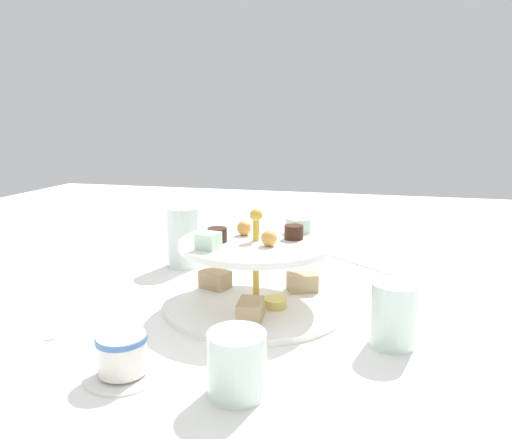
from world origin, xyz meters
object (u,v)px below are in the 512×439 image
at_px(butter_knife_left, 359,263).
at_px(teacup_with_saucer, 123,356).
at_px(water_glass_mid_back, 393,314).
at_px(water_glass_short_left, 237,363).
at_px(butter_knife_right, 60,314).
at_px(tiered_serving_stand, 256,276).
at_px(water_glass_tall_right, 184,237).

bearing_deg(butter_knife_left, teacup_with_saucer, 102.79).
distance_m(teacup_with_saucer, water_glass_mid_back, 0.34).
relative_size(water_glass_short_left, butter_knife_right, 0.42).
bearing_deg(water_glass_short_left, tiered_serving_stand, 99.33).
bearing_deg(butter_knife_right, water_glass_tall_right, 135.51).
relative_size(butter_knife_left, water_glass_mid_back, 2.00).
xyz_separation_m(tiered_serving_stand, water_glass_short_left, (0.04, -0.25, -0.01)).
height_order(butter_knife_left, butter_knife_right, same).
bearing_deg(teacup_with_saucer, butter_knife_right, 144.36).
bearing_deg(teacup_with_saucer, tiered_serving_stand, 68.28).
relative_size(water_glass_tall_right, water_glass_mid_back, 1.41).
bearing_deg(water_glass_mid_back, butter_knife_left, 98.80).
xyz_separation_m(tiered_serving_stand, teacup_with_saucer, (-0.10, -0.25, -0.02)).
xyz_separation_m(butter_knife_left, butter_knife_right, (-0.43, -0.37, 0.00)).
relative_size(teacup_with_saucer, butter_knife_left, 0.53).
xyz_separation_m(butter_knife_right, water_glass_mid_back, (0.49, 0.03, 0.04)).
distance_m(water_glass_short_left, butter_knife_left, 0.52).
xyz_separation_m(water_glass_short_left, water_glass_mid_back, (0.17, 0.16, 0.01)).
height_order(water_glass_short_left, butter_knife_right, water_glass_short_left).
distance_m(water_glass_tall_right, teacup_with_saucer, 0.42).
bearing_deg(water_glass_mid_back, teacup_with_saucer, -152.93).
bearing_deg(water_glass_tall_right, teacup_with_saucer, -77.05).
height_order(teacup_with_saucer, butter_knife_left, teacup_with_saucer).
bearing_deg(water_glass_short_left, teacup_with_saucer, 178.92).
xyz_separation_m(water_glass_tall_right, butter_knife_left, (0.35, 0.10, -0.06)).
xyz_separation_m(water_glass_tall_right, water_glass_mid_back, (0.40, -0.25, -0.02)).
distance_m(water_glass_tall_right, butter_knife_right, 0.30).
relative_size(butter_knife_right, water_glass_mid_back, 2.00).
height_order(water_glass_short_left, water_glass_mid_back, water_glass_mid_back).
relative_size(water_glass_short_left, teacup_with_saucer, 0.79).
distance_m(water_glass_short_left, teacup_with_saucer, 0.14).
bearing_deg(butter_knife_left, tiered_serving_stand, 98.64).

